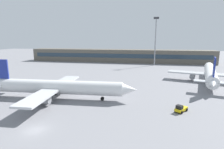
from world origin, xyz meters
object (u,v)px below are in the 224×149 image
airplane_near (58,87)px  baggage_tug_yellow (181,109)px  floodlight_tower_west (155,38)px  airplane_mid (210,73)px

airplane_near → baggage_tug_yellow: airplane_near is taller
airplane_near → baggage_tug_yellow: size_ratio=11.73×
airplane_near → baggage_tug_yellow: 32.66m
baggage_tug_yellow → floodlight_tower_west: size_ratio=0.13×
airplane_mid → baggage_tug_yellow: airplane_mid is taller
baggage_tug_yellow → floodlight_tower_west: bearing=92.6°
airplane_near → floodlight_tower_west: bearing=68.0°
airplane_near → floodlight_tower_west: floodlight_tower_west is taller
baggage_tug_yellow → floodlight_tower_west: (-3.36, 75.19, 16.06)m
airplane_near → baggage_tug_yellow: bearing=-6.2°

